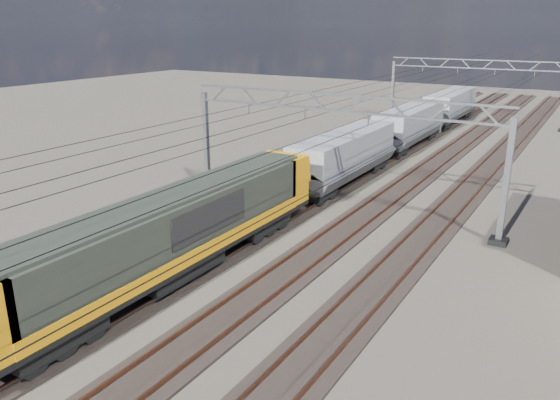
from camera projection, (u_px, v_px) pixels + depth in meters
The scene contains 12 objects.
ground at pixel (300, 233), 29.68m from camera, with size 160.00×160.00×0.00m, color #29241F.
track_outer_west at pixel (213, 213), 32.60m from camera, with size 2.60×140.00×0.30m.
track_loco at pixel (269, 225), 30.64m from camera, with size 2.60×140.00×0.30m.
track_inner_east at pixel (334, 239), 28.67m from camera, with size 2.60×140.00×0.30m.
track_outer_east at pixel (407, 255), 26.71m from camera, with size 2.60×140.00×0.30m.
catenary_gantry_mid at pixel (335, 149), 31.73m from camera, with size 19.90×0.90×7.11m.
catenary_gantry_far at pixel (474, 89), 61.05m from camera, with size 19.90×0.90×7.11m.
overhead_wires at pixel (363, 109), 34.42m from camera, with size 12.03×140.00×0.53m.
locomotive at pixel (172, 232), 23.54m from camera, with size 2.76×21.10×3.62m.
hopper_wagon_lead at pixel (344, 154), 37.98m from camera, with size 3.38×13.00×3.25m.
hopper_wagon_mid at pixel (410, 123), 49.55m from camera, with size 3.38×13.00×3.25m.
hopper_wagon_third at pixel (451, 104), 61.12m from camera, with size 3.38×13.00×3.25m.
Camera 1 is at (13.33, -24.27, 10.89)m, focal length 35.00 mm.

